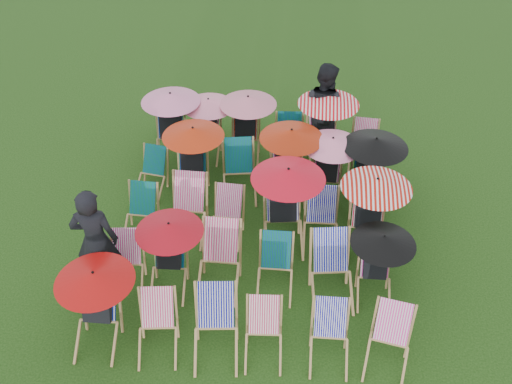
# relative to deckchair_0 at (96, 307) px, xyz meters

# --- Properties ---
(ground) EXTENTS (100.00, 100.00, 0.00)m
(ground) POSITION_rel_deckchair_0_xyz_m (2.03, 2.22, -0.69)
(ground) COLOR black
(ground) RESTS_ON ground
(deckchair_0) EXTENTS (1.10, 1.14, 1.30)m
(deckchair_0) POSITION_rel_deckchair_0_xyz_m (0.00, 0.00, 0.00)
(deckchair_0) COLOR #AA844F
(deckchair_0) RESTS_ON ground
(deckchair_1) EXTENTS (0.66, 0.86, 0.87)m
(deckchair_1) POSITION_rel_deckchair_0_xyz_m (0.86, -0.09, -0.25)
(deckchair_1) COLOR #AA844F
(deckchair_1) RESTS_ON ground
(deckchair_2) EXTENTS (0.73, 0.96, 0.98)m
(deckchair_2) POSITION_rel_deckchair_0_xyz_m (1.69, -0.07, -0.20)
(deckchair_2) COLOR #AA844F
(deckchair_2) RESTS_ON ground
(deckchair_3) EXTENTS (0.58, 0.79, 0.83)m
(deckchair_3) POSITION_rel_deckchair_0_xyz_m (2.36, -0.06, -0.27)
(deckchair_3) COLOR #AA844F
(deckchair_3) RESTS_ON ground
(deckchair_4) EXTENTS (0.57, 0.79, 0.85)m
(deckchair_4) POSITION_rel_deckchair_0_xyz_m (3.28, -0.04, -0.26)
(deckchair_4) COLOR #AA844F
(deckchair_4) RESTS_ON ground
(deckchair_5) EXTENTS (0.74, 0.91, 0.88)m
(deckchair_5) POSITION_rel_deckchair_0_xyz_m (4.09, -0.07, -0.24)
(deckchair_5) COLOR #AA844F
(deckchair_5) RESTS_ON ground
(deckchair_6) EXTENTS (0.63, 0.83, 0.85)m
(deckchair_6) POSITION_rel_deckchair_0_xyz_m (0.10, 1.07, -0.26)
(deckchair_6) COLOR #AA844F
(deckchair_6) RESTS_ON ground
(deckchair_7) EXTENTS (1.04, 1.09, 1.23)m
(deckchair_7) POSITION_rel_deckchair_0_xyz_m (0.80, 1.11, -0.04)
(deckchair_7) COLOR #AA844F
(deckchair_7) RESTS_ON ground
(deckchair_8) EXTENTS (0.69, 0.95, 1.02)m
(deckchair_8) POSITION_rel_deckchair_0_xyz_m (1.57, 1.18, -0.18)
(deckchair_8) COLOR #AA844F
(deckchair_8) RESTS_ON ground
(deckchair_9) EXTENTS (0.58, 0.81, 0.88)m
(deckchair_9) POSITION_rel_deckchair_0_xyz_m (2.45, 1.17, -0.25)
(deckchair_9) COLOR #AA844F
(deckchair_9) RESTS_ON ground
(deckchair_10) EXTENTS (0.79, 1.01, 1.01)m
(deckchair_10) POSITION_rel_deckchair_0_xyz_m (3.32, 1.12, -0.18)
(deckchair_10) COLOR #AA844F
(deckchair_10) RESTS_ON ground
(deckchair_11) EXTENTS (0.98, 1.02, 1.16)m
(deckchair_11) POSITION_rel_deckchair_0_xyz_m (4.00, 1.20, -0.07)
(deckchair_11) COLOR #AA844F
(deckchair_11) RESTS_ON ground
(deckchair_12) EXTENTS (0.60, 0.82, 0.86)m
(deckchair_12) POSITION_rel_deckchair_0_xyz_m (0.04, 2.23, -0.26)
(deckchair_12) COLOR #AA844F
(deckchair_12) RESTS_ON ground
(deckchair_13) EXTENTS (0.69, 0.95, 1.01)m
(deckchair_13) POSITION_rel_deckchair_0_xyz_m (0.85, 2.33, -0.18)
(deckchair_13) COLOR #AA844F
(deckchair_13) RESTS_ON ground
(deckchair_14) EXTENTS (0.62, 0.82, 0.86)m
(deckchair_14) POSITION_rel_deckchair_0_xyz_m (1.54, 2.30, -0.26)
(deckchair_14) COLOR #AA844F
(deckchair_14) RESTS_ON ground
(deckchair_15) EXTENTS (1.23, 1.32, 1.46)m
(deckchair_15) POSITION_rel_deckchair_0_xyz_m (2.53, 2.29, 0.08)
(deckchair_15) COLOR #AA844F
(deckchair_15) RESTS_ON ground
(deckchair_16) EXTENTS (0.63, 0.87, 0.93)m
(deckchair_16) POSITION_rel_deckchair_0_xyz_m (3.16, 2.27, -0.22)
(deckchair_16) COLOR #AA844F
(deckchair_16) RESTS_ON ground
(deckchair_17) EXTENTS (1.16, 1.20, 1.37)m
(deckchair_17) POSITION_rel_deckchair_0_xyz_m (3.94, 2.27, 0.04)
(deckchair_17) COLOR #AA844F
(deckchair_17) RESTS_ON ground
(deckchair_18) EXTENTS (0.65, 0.83, 0.81)m
(deckchair_18) POSITION_rel_deckchair_0_xyz_m (-0.04, 3.41, -0.28)
(deckchair_18) COLOR #AA844F
(deckchair_18) RESTS_ON ground
(deckchair_19) EXTENTS (1.14, 1.21, 1.35)m
(deckchair_19) POSITION_rel_deckchair_0_xyz_m (0.76, 3.50, 0.03)
(deckchair_19) COLOR #AA844F
(deckchair_19) RESTS_ON ground
(deckchair_20) EXTENTS (0.78, 0.99, 0.98)m
(deckchair_20) POSITION_rel_deckchair_0_xyz_m (1.63, 3.49, -0.20)
(deckchair_20) COLOR #AA844F
(deckchair_20) RESTS_ON ground
(deckchair_21) EXTENTS (1.16, 1.25, 1.37)m
(deckchair_21) POSITION_rel_deckchair_0_xyz_m (2.54, 3.55, 0.04)
(deckchair_21) COLOR #AA844F
(deckchair_21) RESTS_ON ground
(deckchair_22) EXTENTS (1.09, 1.14, 1.29)m
(deckchair_22) POSITION_rel_deckchair_0_xyz_m (3.26, 3.49, -0.01)
(deckchair_22) COLOR #AA844F
(deckchair_22) RESTS_ON ground
(deckchair_23) EXTENTS (1.16, 1.20, 1.37)m
(deckchair_23) POSITION_rel_deckchair_0_xyz_m (4.01, 3.41, 0.04)
(deckchair_23) COLOR #AA844F
(deckchair_23) RESTS_ON ground
(deckchair_24) EXTENTS (1.17, 1.26, 1.39)m
(deckchair_24) POSITION_rel_deckchair_0_xyz_m (0.13, 4.59, 0.05)
(deckchair_24) COLOR #AA844F
(deckchair_24) RESTS_ON ground
(deckchair_25) EXTENTS (1.05, 1.09, 1.24)m
(deckchair_25) POSITION_rel_deckchair_0_xyz_m (0.84, 4.70, -0.03)
(deckchair_25) COLOR #AA844F
(deckchair_25) RESTS_ON ground
(deckchair_26) EXTENTS (1.13, 1.18, 1.34)m
(deckchair_26) POSITION_rel_deckchair_0_xyz_m (1.64, 4.70, 0.02)
(deckchair_26) COLOR #AA844F
(deckchair_26) RESTS_ON ground
(deckchair_27) EXTENTS (0.65, 0.88, 0.93)m
(deckchair_27) POSITION_rel_deckchair_0_xyz_m (2.52, 4.58, -0.22)
(deckchair_27) COLOR #AA844F
(deckchair_27) RESTS_ON ground
(deckchair_28) EXTENTS (1.20, 1.30, 1.43)m
(deckchair_28) POSITION_rel_deckchair_0_xyz_m (3.22, 4.71, 0.07)
(deckchair_28) COLOR #AA844F
(deckchair_28) RESTS_ON ground
(deckchair_29) EXTENTS (0.64, 0.84, 0.87)m
(deckchair_29) POSITION_rel_deckchair_0_xyz_m (4.01, 4.60, -0.25)
(deckchair_29) COLOR #AA844F
(deckchair_29) RESTS_ON ground
(person_left) EXTENTS (0.73, 0.52, 1.91)m
(person_left) POSITION_rel_deckchair_0_xyz_m (-0.27, 1.04, 0.27)
(person_left) COLOR black
(person_left) RESTS_ON ground
(person_rear) EXTENTS (1.20, 1.13, 1.95)m
(person_rear) POSITION_rel_deckchair_0_xyz_m (3.17, 5.10, 0.29)
(person_rear) COLOR black
(person_rear) RESTS_ON ground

